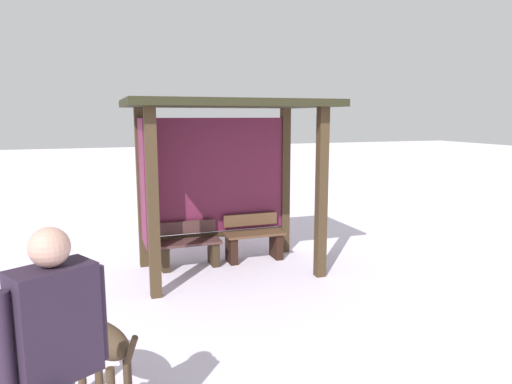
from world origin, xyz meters
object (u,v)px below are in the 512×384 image
at_px(bench_center_inside, 254,240).
at_px(dog, 99,341).
at_px(bus_shelter, 217,147).
at_px(bench_left_inside, 189,248).
at_px(person_walking, 57,347).

relative_size(bench_center_inside, dog, 1.11).
bearing_deg(bus_shelter, bench_left_inside, 155.89).
distance_m(bench_center_inside, dog, 4.04).
bearing_deg(dog, bench_left_inside, 66.18).
height_order(bus_shelter, bench_left_inside, bus_shelter).
distance_m(bench_left_inside, bench_center_inside, 1.09).
bearing_deg(person_walking, bench_left_inside, 69.17).
bearing_deg(bench_left_inside, bench_center_inside, -0.07).
xyz_separation_m(bus_shelter, bench_left_inside, (-0.43, 0.19, -1.60)).
relative_size(bus_shelter, dog, 3.32).
relative_size(bus_shelter, person_walking, 1.68).
distance_m(bus_shelter, dog, 3.77).
bearing_deg(bench_left_inside, bus_shelter, -24.11).
relative_size(bus_shelter, bench_center_inside, 3.00).
distance_m(bus_shelter, bench_left_inside, 1.67).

